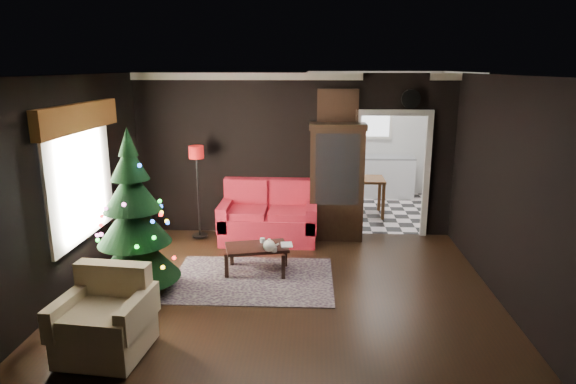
# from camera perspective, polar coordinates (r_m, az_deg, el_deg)

# --- Properties ---
(floor) EXTENTS (5.50, 5.50, 0.00)m
(floor) POSITION_cam_1_polar(r_m,az_deg,el_deg) (6.72, -0.44, -11.46)
(floor) COLOR black
(floor) RESTS_ON ground
(ceiling) EXTENTS (5.50, 5.50, 0.00)m
(ceiling) POSITION_cam_1_polar(r_m,az_deg,el_deg) (6.06, -0.49, 13.18)
(ceiling) COLOR white
(ceiling) RESTS_ON ground
(wall_back) EXTENTS (5.50, 0.00, 5.50)m
(wall_back) POSITION_cam_1_polar(r_m,az_deg,el_deg) (8.68, 0.60, 4.18)
(wall_back) COLOR black
(wall_back) RESTS_ON ground
(wall_front) EXTENTS (5.50, 0.00, 5.50)m
(wall_front) POSITION_cam_1_polar(r_m,az_deg,el_deg) (3.87, -2.88, -8.71)
(wall_front) COLOR black
(wall_front) RESTS_ON ground
(wall_left) EXTENTS (0.00, 5.50, 5.50)m
(wall_left) POSITION_cam_1_polar(r_m,az_deg,el_deg) (6.98, -23.64, 0.50)
(wall_left) COLOR black
(wall_left) RESTS_ON ground
(wall_right) EXTENTS (0.00, 5.50, 5.50)m
(wall_right) POSITION_cam_1_polar(r_m,az_deg,el_deg) (6.66, 23.87, -0.13)
(wall_right) COLOR black
(wall_right) RESTS_ON ground
(doorway) EXTENTS (1.10, 0.10, 2.10)m
(doorway) POSITION_cam_1_polar(r_m,az_deg,el_deg) (8.84, 11.67, 1.75)
(doorway) COLOR silver
(doorway) RESTS_ON ground
(left_window) EXTENTS (0.05, 1.60, 1.40)m
(left_window) POSITION_cam_1_polar(r_m,az_deg,el_deg) (7.12, -22.68, 1.27)
(left_window) COLOR white
(left_window) RESTS_ON wall_left
(valance) EXTENTS (0.12, 2.10, 0.35)m
(valance) POSITION_cam_1_polar(r_m,az_deg,el_deg) (6.97, -22.72, 7.85)
(valance) COLOR brown
(valance) RESTS_ON wall_left
(kitchen_floor) EXTENTS (3.00, 3.00, 0.00)m
(kitchen_floor) POSITION_cam_1_polar(r_m,az_deg,el_deg) (10.54, 10.24, -2.08)
(kitchen_floor) COLOR white
(kitchen_floor) RESTS_ON ground
(kitchen_window) EXTENTS (0.70, 0.06, 0.70)m
(kitchen_window) POSITION_cam_1_polar(r_m,az_deg,el_deg) (11.63, 9.77, 8.00)
(kitchen_window) COLOR white
(kitchen_window) RESTS_ON ground
(rug) EXTENTS (2.26, 1.65, 0.01)m
(rug) POSITION_cam_1_polar(r_m,az_deg,el_deg) (7.12, -4.07, -9.91)
(rug) COLOR #30282C
(rug) RESTS_ON ground
(loveseat) EXTENTS (1.70, 0.90, 1.00)m
(loveseat) POSITION_cam_1_polar(r_m,az_deg,el_deg) (8.48, -2.26, -2.33)
(loveseat) COLOR maroon
(loveseat) RESTS_ON ground
(curio_cabinet) EXTENTS (0.90, 0.45, 1.90)m
(curio_cabinet) POSITION_cam_1_polar(r_m,az_deg,el_deg) (8.55, 5.55, 0.87)
(curio_cabinet) COLOR black
(curio_cabinet) RESTS_ON ground
(floor_lamp) EXTENTS (0.33, 0.33, 1.58)m
(floor_lamp) POSITION_cam_1_polar(r_m,az_deg,el_deg) (8.61, -10.23, -0.01)
(floor_lamp) COLOR black
(floor_lamp) RESTS_ON ground
(christmas_tree) EXTENTS (1.21, 1.21, 2.12)m
(christmas_tree) POSITION_cam_1_polar(r_m,az_deg,el_deg) (6.65, -17.23, -2.67)
(christmas_tree) COLOR black
(christmas_tree) RESTS_ON ground
(armchair) EXTENTS (0.92, 0.92, 0.86)m
(armchair) POSITION_cam_1_polar(r_m,az_deg,el_deg) (5.54, -20.24, -12.96)
(armchair) COLOR #CAB487
(armchair) RESTS_ON ground
(coffee_table) EXTENTS (0.97, 0.72, 0.39)m
(coffee_table) POSITION_cam_1_polar(r_m,az_deg,el_deg) (7.28, -3.58, -7.60)
(coffee_table) COLOR black
(coffee_table) RESTS_ON rug
(teapot) EXTENTS (0.22, 0.22, 0.18)m
(teapot) POSITION_cam_1_polar(r_m,az_deg,el_deg) (6.97, -2.17, -6.10)
(teapot) COLOR white
(teapot) RESTS_ON coffee_table
(cup_a) EXTENTS (0.10, 0.10, 0.06)m
(cup_a) POSITION_cam_1_polar(r_m,az_deg,el_deg) (7.34, -2.93, -5.51)
(cup_a) COLOR silver
(cup_a) RESTS_ON coffee_table
(cup_b) EXTENTS (0.09, 0.09, 0.07)m
(cup_b) POSITION_cam_1_polar(r_m,az_deg,el_deg) (6.98, -1.58, -6.55)
(cup_b) COLOR silver
(cup_b) RESTS_ON coffee_table
(book) EXTENTS (0.16, 0.04, 0.22)m
(book) POSITION_cam_1_polar(r_m,az_deg,el_deg) (7.18, -0.81, -5.29)
(book) COLOR gray
(book) RESTS_ON coffee_table
(wall_clock) EXTENTS (0.32, 0.32, 0.06)m
(wall_clock) POSITION_cam_1_polar(r_m,az_deg,el_deg) (8.65, 13.83, 10.28)
(wall_clock) COLOR white
(wall_clock) RESTS_ON wall_back
(painting) EXTENTS (0.62, 0.05, 0.52)m
(painting) POSITION_cam_1_polar(r_m,az_deg,el_deg) (8.53, 5.71, 9.69)
(painting) COLOR tan
(painting) RESTS_ON wall_back
(kitchen_counter) EXTENTS (1.80, 0.60, 0.90)m
(kitchen_counter) POSITION_cam_1_polar(r_m,az_deg,el_deg) (11.58, 9.65, 1.71)
(kitchen_counter) COLOR white
(kitchen_counter) RESTS_ON ground
(kitchen_table) EXTENTS (0.70, 0.70, 0.75)m
(kitchen_table) POSITION_cam_1_polar(r_m,az_deg,el_deg) (10.12, 8.85, -0.50)
(kitchen_table) COLOR brown
(kitchen_table) RESTS_ON ground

